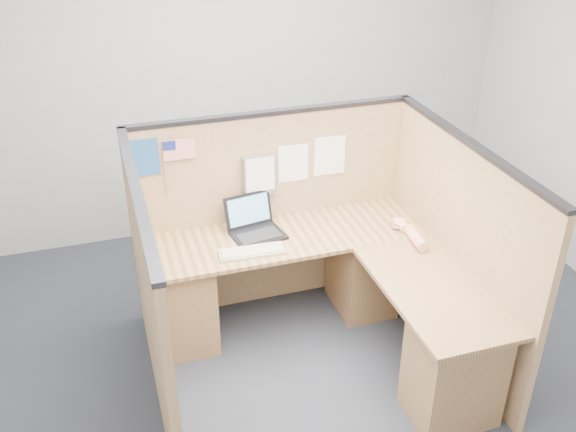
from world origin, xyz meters
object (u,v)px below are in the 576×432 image
object	(u,v)px
laptop	(256,224)
mouse	(400,225)
l_desk	(329,302)
keyboard	(252,252)

from	to	relation	value
laptop	mouse	size ratio (longest dim) A/B	3.38
laptop	mouse	world-z (taller)	laptop
l_desk	mouse	xyz separation A→B (m)	(0.61, 0.24, 0.36)
keyboard	mouse	world-z (taller)	mouse
laptop	keyboard	xyz separation A→B (m)	(-0.10, -0.26, -0.05)
keyboard	mouse	xyz separation A→B (m)	(1.08, 0.01, 0.01)
keyboard	laptop	bearing A→B (deg)	72.59
l_desk	keyboard	bearing A→B (deg)	153.65
l_desk	mouse	bearing A→B (deg)	21.56
keyboard	mouse	size ratio (longest dim) A/B	3.91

